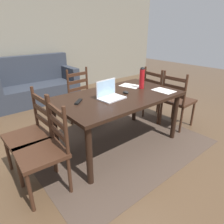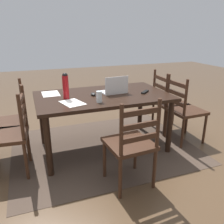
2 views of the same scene
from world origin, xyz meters
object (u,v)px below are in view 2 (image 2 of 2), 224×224
object	(u,v)px
chair_right_near	(11,121)
drinking_glass	(99,97)
chair_right_far	(10,134)
chair_left_far	(184,110)
laptop	(115,89)
computer_mouse	(93,94)
dining_table	(103,101)
water_bottle	(66,85)
tv_remote	(145,92)
chair_left_near	(168,102)
chair_far_head	(131,144)

from	to	relation	value
chair_right_near	drinking_glass	size ratio (longest dim) A/B	7.39
chair_right_far	chair_left_far	size ratio (longest dim) A/B	1.00
laptop	drinking_glass	size ratio (longest dim) A/B	2.63
chair_left_far	computer_mouse	bearing A→B (deg)	-9.61
drinking_glass	dining_table	bearing A→B (deg)	-115.90
water_bottle	tv_remote	distance (m)	1.03
chair_left_near	computer_mouse	bearing A→B (deg)	8.49
laptop	drinking_glass	distance (m)	0.43
chair_right_far	tv_remote	distance (m)	1.70
drinking_glass	computer_mouse	size ratio (longest dim) A/B	1.29
laptop	tv_remote	world-z (taller)	laptop
drinking_glass	chair_far_head	bearing A→B (deg)	103.92
chair_right_near	water_bottle	distance (m)	0.82
chair_left_near	computer_mouse	size ratio (longest dim) A/B	9.50
dining_table	tv_remote	bearing A→B (deg)	170.54
chair_right_far	computer_mouse	world-z (taller)	chair_right_far
chair_left_near	tv_remote	world-z (taller)	chair_left_near
chair_right_far	chair_left_near	distance (m)	2.28
chair_right_near	chair_right_far	distance (m)	0.40
computer_mouse	tv_remote	xyz separation A→B (m)	(-0.67, 0.10, -0.01)
chair_far_head	computer_mouse	xyz separation A→B (m)	(0.13, -0.88, 0.30)
chair_left_far	drinking_glass	bearing A→B (deg)	4.05
dining_table	chair_right_far	world-z (taller)	chair_right_far
chair_left_far	drinking_glass	distance (m)	1.31
chair_right_far	chair_left_near	size ratio (longest dim) A/B	1.00
chair_right_near	computer_mouse	world-z (taller)	chair_right_near
dining_table	water_bottle	bearing A→B (deg)	2.16
chair_far_head	tv_remote	world-z (taller)	chair_far_head
computer_mouse	chair_far_head	bearing A→B (deg)	101.84
chair_right_near	drinking_glass	xyz separation A→B (m)	(-0.98, 0.49, 0.35)
chair_right_far	chair_left_far	world-z (taller)	same
chair_left_near	chair_left_far	distance (m)	0.40
computer_mouse	chair_right_near	bearing A→B (deg)	-6.90
chair_left_near	chair_left_far	world-z (taller)	same
tv_remote	water_bottle	bearing A→B (deg)	-135.17
chair_right_far	drinking_glass	bearing A→B (deg)	174.95
dining_table	chair_right_far	distance (m)	1.16
chair_far_head	water_bottle	bearing A→B (deg)	-60.98
chair_right_far	water_bottle	xyz separation A→B (m)	(-0.66, -0.18, 0.44)
chair_right_near	chair_far_head	distance (m)	1.55
chair_right_near	chair_far_head	xyz separation A→B (m)	(-1.13, 1.06, 0.00)
chair_far_head	dining_table	bearing A→B (deg)	-89.81
chair_far_head	drinking_glass	world-z (taller)	chair_far_head
laptop	drinking_glass	world-z (taller)	laptop
dining_table	chair_left_near	xyz separation A→B (m)	(-1.12, -0.20, -0.20)
chair_right_far	chair_right_near	bearing A→B (deg)	-90.02
chair_right_near	chair_left_far	size ratio (longest dim) A/B	1.00
chair_left_far	laptop	distance (m)	1.04
chair_left_near	water_bottle	distance (m)	1.66
chair_right_far	laptop	bearing A→B (deg)	-170.36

